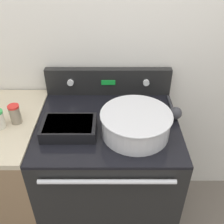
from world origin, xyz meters
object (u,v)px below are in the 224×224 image
(ladle, at_px, (176,113))
(spice_jar_red_cap, at_px, (16,114))
(casserole_dish, at_px, (70,127))
(spice_jar_green_cap, at_px, (0,119))
(mixing_bowl, at_px, (136,123))

(ladle, relative_size, spice_jar_red_cap, 2.44)
(casserole_dish, distance_m, ladle, 0.61)
(spice_jar_red_cap, height_order, spice_jar_green_cap, spice_jar_red_cap)
(mixing_bowl, relative_size, spice_jar_red_cap, 3.37)
(mixing_bowl, distance_m, spice_jar_green_cap, 0.74)
(spice_jar_red_cap, distance_m, spice_jar_green_cap, 0.09)
(casserole_dish, relative_size, ladle, 1.06)
(ladle, xyz_separation_m, spice_jar_red_cap, (-0.90, -0.06, 0.03))
(mixing_bowl, height_order, casserole_dish, mixing_bowl)
(mixing_bowl, height_order, spice_jar_green_cap, mixing_bowl)
(casserole_dish, height_order, ladle, ladle)
(casserole_dish, relative_size, spice_jar_red_cap, 2.58)
(mixing_bowl, height_order, spice_jar_red_cap, mixing_bowl)
(casserole_dish, bearing_deg, mixing_bowl, -1.26)
(ladle, bearing_deg, spice_jar_red_cap, -175.92)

